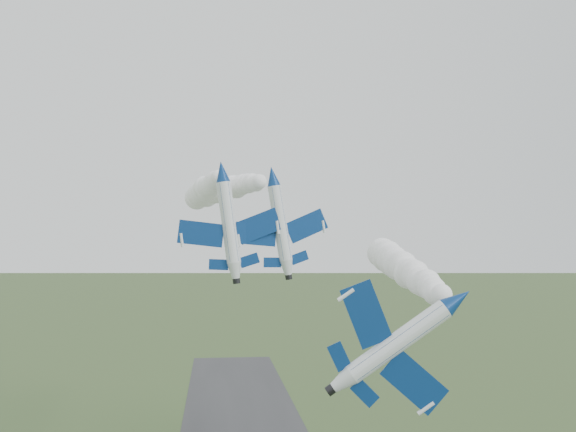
# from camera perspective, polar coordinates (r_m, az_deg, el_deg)

# --- Properties ---
(jet_lead) EXTENTS (6.50, 12.93, 8.77)m
(jet_lead) POSITION_cam_1_polar(r_m,az_deg,el_deg) (49.04, 14.91, -7.17)
(jet_lead) COLOR white
(smoke_trail_jet_lead) EXTENTS (12.84, 60.12, 4.86)m
(smoke_trail_jet_lead) POSITION_cam_1_polar(r_m,az_deg,el_deg) (81.81, 10.03, -4.38)
(smoke_trail_jet_lead) COLOR silver
(jet_pair_left) EXTENTS (11.17, 13.49, 3.49)m
(jet_pair_left) POSITION_cam_1_polar(r_m,az_deg,el_deg) (70.35, -5.89, 3.98)
(jet_pair_left) COLOR white
(smoke_trail_jet_pair_left) EXTENTS (7.70, 56.24, 4.81)m
(smoke_trail_jet_pair_left) POSITION_cam_1_polar(r_m,az_deg,el_deg) (101.82, -7.34, 2.34)
(smoke_trail_jet_pair_left) COLOR silver
(jet_pair_right) EXTENTS (10.65, 12.73, 3.44)m
(jet_pair_right) POSITION_cam_1_polar(r_m,az_deg,el_deg) (71.26, -1.37, 3.60)
(jet_pair_right) COLOR white
(smoke_trail_jet_pair_right) EXTENTS (14.40, 54.46, 4.78)m
(smoke_trail_jet_pair_right) POSITION_cam_1_polar(r_m,az_deg,el_deg) (101.02, -5.85, 2.36)
(smoke_trail_jet_pair_right) COLOR silver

